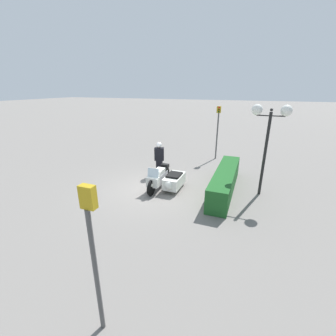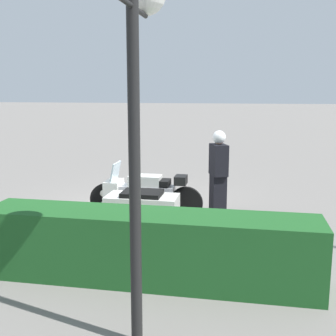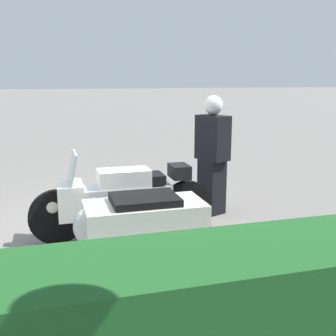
% 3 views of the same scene
% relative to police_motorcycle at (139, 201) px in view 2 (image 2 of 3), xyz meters
% --- Properties ---
extents(ground_plane, '(160.00, 160.00, 0.00)m').
position_rel_police_motorcycle_xyz_m(ground_plane, '(0.28, -0.67, -0.47)').
color(ground_plane, slate).
extents(police_motorcycle, '(2.45, 1.33, 1.18)m').
position_rel_police_motorcycle_xyz_m(police_motorcycle, '(0.00, 0.00, 0.00)').
color(police_motorcycle, black).
rests_on(police_motorcycle, ground).
extents(officer_rider, '(0.46, 0.57, 1.83)m').
position_rel_police_motorcycle_xyz_m(officer_rider, '(-1.52, -1.04, 0.49)').
color(officer_rider, black).
rests_on(officer_rider, ground).
extents(hedge_bush_curbside, '(4.75, 0.84, 0.99)m').
position_rel_police_motorcycle_xyz_m(hedge_bush_curbside, '(-0.78, 2.53, 0.02)').
color(hedge_bush_curbside, '#1E5623').
rests_on(hedge_bush_curbside, ground).
extents(twin_lamp_post, '(0.44, 1.50, 3.88)m').
position_rel_police_motorcycle_xyz_m(twin_lamp_post, '(-1.01, 4.04, 2.75)').
color(twin_lamp_post, black).
rests_on(twin_lamp_post, ground).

